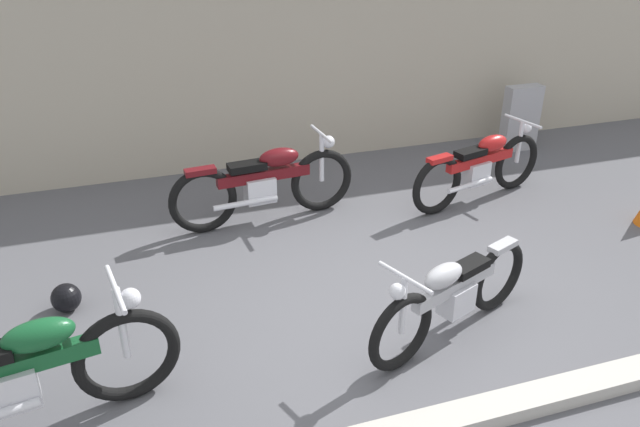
# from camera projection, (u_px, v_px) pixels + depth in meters

# --- Properties ---
(ground_plane) EXTENTS (40.00, 40.00, 0.00)m
(ground_plane) POSITION_uv_depth(u_px,v_px,m) (396.00, 319.00, 5.50)
(ground_plane) COLOR #56565B
(building_wall) EXTENTS (18.00, 0.30, 3.27)m
(building_wall) POSITION_uv_depth(u_px,v_px,m) (279.00, 42.00, 8.12)
(building_wall) COLOR #B2A893
(building_wall) RESTS_ON ground_plane
(curb_strip) EXTENTS (18.00, 0.24, 0.12)m
(curb_strip) POSITION_uv_depth(u_px,v_px,m) (469.00, 416.00, 4.40)
(curb_strip) COLOR #B7B2A8
(curb_strip) RESTS_ON ground_plane
(stone_marker) EXTENTS (0.54, 0.21, 0.95)m
(stone_marker) POSITION_uv_depth(u_px,v_px,m) (521.00, 118.00, 8.95)
(stone_marker) COLOR #9E9EA3
(stone_marker) RESTS_ON ground_plane
(helmet) EXTENTS (0.27, 0.27, 0.27)m
(helmet) POSITION_uv_depth(u_px,v_px,m) (66.00, 298.00, 5.56)
(helmet) COLOR black
(helmet) RESTS_ON ground_plane
(motorcycle_red) EXTENTS (2.00, 0.74, 0.92)m
(motorcycle_red) POSITION_uv_depth(u_px,v_px,m) (480.00, 167.00, 7.45)
(motorcycle_red) COLOR black
(motorcycle_red) RESTS_ON ground_plane
(motorcycle_silver) EXTENTS (1.81, 0.88, 0.86)m
(motorcycle_silver) POSITION_uv_depth(u_px,v_px,m) (452.00, 295.00, 5.11)
(motorcycle_silver) COLOR black
(motorcycle_silver) RESTS_ON ground_plane
(motorcycle_maroon) EXTENTS (2.17, 0.61, 0.97)m
(motorcycle_maroon) POSITION_uv_depth(u_px,v_px,m) (266.00, 183.00, 6.96)
(motorcycle_maroon) COLOR black
(motorcycle_maroon) RESTS_ON ground_plane
(motorcycle_green) EXTENTS (2.20, 0.69, 1.00)m
(motorcycle_green) POSITION_uv_depth(u_px,v_px,m) (20.00, 377.00, 4.15)
(motorcycle_green) COLOR black
(motorcycle_green) RESTS_ON ground_plane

